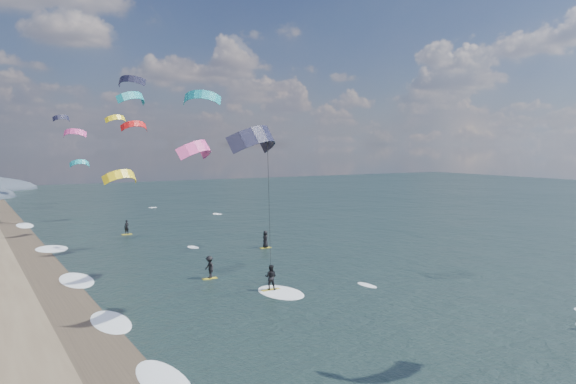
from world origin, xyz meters
TOP-DOWN VIEW (x-y plane):
  - ground at (0.00, 0.00)m, footprint 260.00×260.00m
  - wet_sand_strip at (-12.00, 10.00)m, footprint 3.00×240.00m
  - kitesurfer_near_b at (-2.10, 12.10)m, footprint 7.09×9.07m
  - far_kitesurfers at (0.98, 28.02)m, footprint 10.40×24.26m
  - bg_kite_field at (-0.51, 52.03)m, footprint 12.26×71.20m
  - shoreline_surf at (-10.80, 14.75)m, footprint 2.40×79.40m

SIDE VIEW (x-z plane):
  - ground at x=0.00m, z-range 0.00..0.00m
  - shoreline_surf at x=-10.80m, z-range -0.06..0.06m
  - wet_sand_strip at x=-12.00m, z-range 0.00..0.01m
  - far_kitesurfers at x=0.98m, z-range -0.01..1.68m
  - kitesurfer_near_b at x=-2.10m, z-range 1.45..13.04m
  - bg_kite_field at x=-0.51m, z-range 6.55..18.44m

